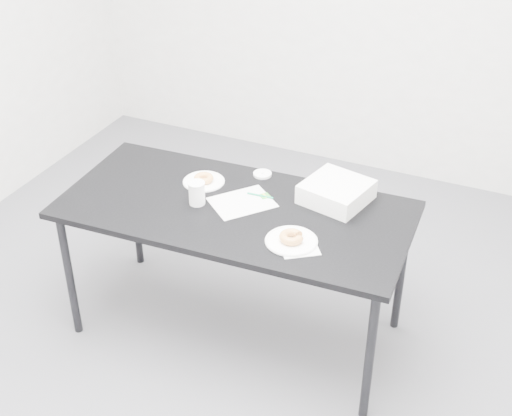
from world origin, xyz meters
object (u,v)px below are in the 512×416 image
at_px(donut_far, 204,178).
at_px(table, 235,217).
at_px(plate_near, 291,241).
at_px(coffee_cup, 197,193).
at_px(bakery_box, 336,192).
at_px(donut_near, 292,237).
at_px(plate_far, 204,182).
at_px(pen, 260,196).
at_px(scorecard, 242,202).

bearing_deg(donut_far, table, -31.23).
bearing_deg(plate_near, table, 155.94).
height_order(plate_near, coffee_cup, coffee_cup).
xyz_separation_m(coffee_cup, bakery_box, (0.58, 0.29, -0.01)).
distance_m(donut_near, plate_far, 0.66).
relative_size(table, donut_far, 17.28).
bearing_deg(bakery_box, pen, -147.85).
distance_m(plate_far, coffee_cup, 0.21).
bearing_deg(pen, scorecard, -127.71).
xyz_separation_m(scorecard, plate_far, (-0.25, 0.09, 0.00)).
height_order(donut_near, donut_far, donut_near).
bearing_deg(plate_near, donut_far, 152.89).
bearing_deg(bakery_box, plate_far, -157.74).
height_order(pen, donut_near, donut_near).
relative_size(donut_near, coffee_cup, 0.95).
height_order(plate_near, donut_near, donut_near).
relative_size(donut_far, bakery_box, 0.34).
height_order(scorecard, plate_far, plate_far).
height_order(plate_far, donut_far, donut_far).
bearing_deg(donut_near, coffee_cup, 167.90).
xyz_separation_m(scorecard, bakery_box, (0.40, 0.20, 0.05)).
height_order(donut_near, coffee_cup, coffee_cup).
xyz_separation_m(donut_near, donut_far, (-0.58, 0.30, -0.01)).
xyz_separation_m(pen, coffee_cup, (-0.24, -0.18, 0.05)).
height_order(table, pen, pen).
xyz_separation_m(pen, plate_near, (0.27, -0.29, -0.00)).
bearing_deg(table, plate_near, -26.49).
xyz_separation_m(plate_far, bakery_box, (0.65, 0.11, 0.04)).
xyz_separation_m(table, plate_near, (0.34, -0.15, 0.06)).
height_order(table, bakery_box, bakery_box).
bearing_deg(plate_far, bakery_box, 9.27).
bearing_deg(donut_far, pen, -2.22).
relative_size(table, pen, 12.81).
relative_size(scorecard, bakery_box, 1.00).
distance_m(donut_near, coffee_cup, 0.53).
bearing_deg(bakery_box, donut_near, -86.02).
xyz_separation_m(plate_near, donut_far, (-0.58, 0.30, 0.02)).
relative_size(pen, bakery_box, 0.46).
relative_size(plate_near, donut_near, 2.13).
height_order(plate_near, donut_far, donut_far).
height_order(scorecard, pen, pen).
height_order(pen, donut_far, donut_far).
distance_m(donut_far, bakery_box, 0.66).
distance_m(pen, donut_far, 0.31).
height_order(pen, coffee_cup, coffee_cup).
height_order(table, plate_far, plate_far).
distance_m(scorecard, donut_near, 0.39).
relative_size(table, plate_near, 7.28).
xyz_separation_m(donut_near, bakery_box, (0.06, 0.40, 0.02)).
bearing_deg(coffee_cup, table, 13.65).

